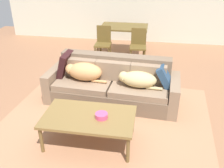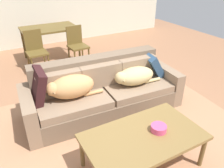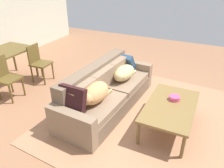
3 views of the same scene
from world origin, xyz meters
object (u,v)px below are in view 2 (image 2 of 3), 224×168
(couch, at_px, (103,92))
(dining_table, at_px, (49,31))
(throw_pillow_by_left_arm, at_px, (38,86))
(throw_pillow_by_right_arm, at_px, (153,65))
(bowl_on_coffee_table, at_px, (159,128))
(dog_on_left_cushion, at_px, (71,87))
(coffee_table, at_px, (144,138))
(dining_chair_near_right, at_px, (77,44))
(dog_on_right_cushion, at_px, (134,76))
(dining_chair_near_left, at_px, (36,49))

(couch, relative_size, dining_table, 1.97)
(throw_pillow_by_left_arm, bearing_deg, throw_pillow_by_right_arm, -3.64)
(couch, xyz_separation_m, bowl_on_coffee_table, (0.05, -1.26, 0.17))
(dog_on_left_cushion, distance_m, coffee_table, 1.26)
(throw_pillow_by_right_arm, xyz_separation_m, dining_table, (-1.04, 2.55, 0.10))
(dining_table, bearing_deg, dining_chair_near_right, -54.83)
(throw_pillow_by_right_arm, bearing_deg, couch, 179.04)
(couch, height_order, dining_table, couch)
(dog_on_right_cushion, relative_size, dining_chair_near_left, 0.87)
(dog_on_right_cushion, bearing_deg, bowl_on_coffee_table, -106.77)
(couch, relative_size, bowl_on_coffee_table, 13.94)
(throw_pillow_by_left_arm, height_order, throw_pillow_by_right_arm, throw_pillow_by_left_arm)
(bowl_on_coffee_table, bearing_deg, throw_pillow_by_left_arm, 125.67)
(bowl_on_coffee_table, bearing_deg, dog_on_left_cushion, 115.50)
(throw_pillow_by_left_arm, distance_m, throw_pillow_by_right_arm, 1.87)
(throw_pillow_by_right_arm, bearing_deg, dining_chair_near_right, 107.43)
(coffee_table, bearing_deg, dining_chair_near_left, 97.62)
(couch, distance_m, dining_chair_near_right, 1.96)
(dog_on_right_cushion, xyz_separation_m, bowl_on_coffee_table, (-0.41, -1.10, -0.06))
(dog_on_left_cushion, height_order, coffee_table, dog_on_left_cushion)
(dog_on_right_cushion, relative_size, throw_pillow_by_left_arm, 1.68)
(dining_chair_near_right, bearing_deg, dining_chair_near_left, 173.42)
(throw_pillow_by_right_arm, height_order, dining_table, throw_pillow_by_right_arm)
(coffee_table, distance_m, dining_chair_near_right, 3.21)
(throw_pillow_by_right_arm, xyz_separation_m, coffee_table, (-1.07, -1.23, -0.17))
(dog_on_right_cushion, xyz_separation_m, dining_chair_near_left, (-1.03, 2.15, -0.06))
(dog_on_left_cushion, xyz_separation_m, coffee_table, (0.39, -1.19, -0.16))
(dog_on_left_cushion, bearing_deg, coffee_table, -68.25)
(bowl_on_coffee_table, relative_size, dining_chair_near_right, 0.20)
(throw_pillow_by_right_arm, height_order, dining_chair_near_right, dining_chair_near_right)
(dining_chair_near_left, bearing_deg, coffee_table, -84.38)
(dog_on_right_cushion, height_order, dining_chair_near_right, dining_chair_near_right)
(dining_table, bearing_deg, dog_on_left_cushion, -99.15)
(coffee_table, bearing_deg, throw_pillow_by_right_arm, 49.10)
(couch, relative_size, dining_chair_near_left, 2.78)
(coffee_table, bearing_deg, dining_table, 89.56)
(throw_pillow_by_left_arm, bearing_deg, dog_on_right_cushion, -10.95)
(throw_pillow_by_left_arm, height_order, dining_chair_near_left, dining_chair_near_left)
(couch, relative_size, dining_chair_near_right, 2.82)
(couch, xyz_separation_m, dining_table, (-0.10, 2.54, 0.37))
(throw_pillow_by_left_arm, relative_size, dining_chair_near_right, 0.52)
(dog_on_left_cushion, height_order, dog_on_right_cushion, dog_on_left_cushion)
(bowl_on_coffee_table, distance_m, dining_table, 3.81)
(dog_on_right_cushion, bearing_deg, throw_pillow_by_left_arm, 172.69)
(throw_pillow_by_left_arm, relative_size, dining_table, 0.37)
(dog_on_right_cushion, bearing_deg, dining_chair_near_right, 97.38)
(dog_on_right_cushion, relative_size, dining_chair_near_right, 0.88)
(couch, distance_m, dog_on_right_cushion, 0.54)
(dog_on_left_cushion, distance_m, dining_chair_near_right, 2.16)
(dining_chair_near_right, bearing_deg, coffee_table, -101.34)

